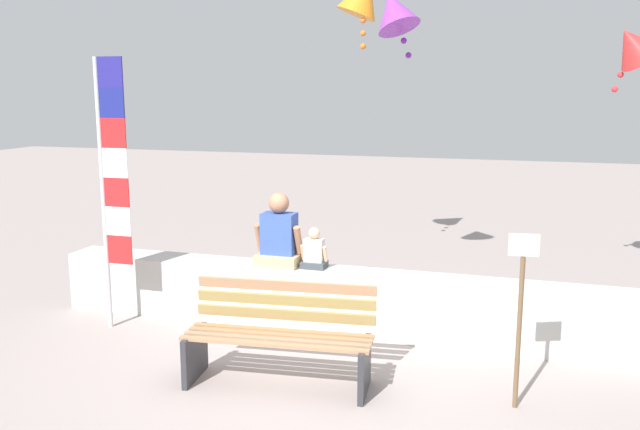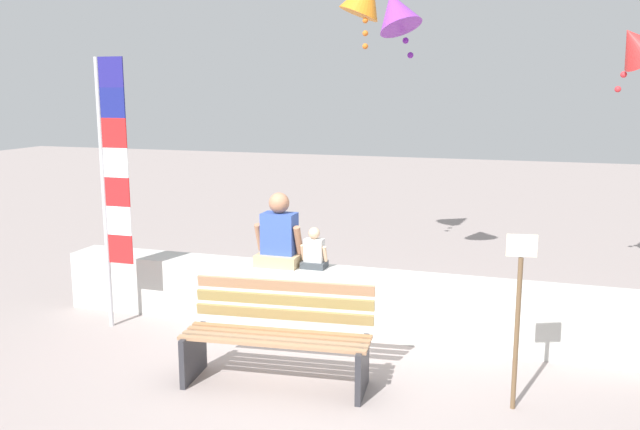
% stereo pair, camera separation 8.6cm
% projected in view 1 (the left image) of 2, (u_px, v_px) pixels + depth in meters
% --- Properties ---
extents(ground_plane, '(40.00, 40.00, 0.00)m').
position_uv_depth(ground_plane, '(318.00, 365.00, 6.43)').
color(ground_plane, gray).
extents(seawall_ledge, '(6.69, 0.47, 0.67)m').
position_uv_depth(seawall_ledge, '(345.00, 301.00, 7.29)').
color(seawall_ledge, '#B8B9B2').
rests_on(seawall_ledge, ground).
extents(park_bench, '(1.72, 0.77, 0.88)m').
position_uv_depth(park_bench, '(280.00, 337.00, 5.99)').
color(park_bench, '#9F7554').
rests_on(park_bench, ground).
extents(person_adult, '(0.53, 0.39, 0.82)m').
position_uv_depth(person_adult, '(279.00, 237.00, 7.42)').
color(person_adult, tan).
rests_on(person_adult, seawall_ledge).
extents(person_child, '(0.30, 0.22, 0.45)m').
position_uv_depth(person_child, '(314.00, 252.00, 7.33)').
color(person_child, '#363C42').
rests_on(person_child, seawall_ledge).
extents(flag_banner, '(0.34, 0.05, 2.93)m').
position_uv_depth(flag_banner, '(110.00, 177.00, 7.13)').
color(flag_banner, '#B7B7BC').
rests_on(flag_banner, ground).
extents(kite_red, '(0.84, 0.77, 0.91)m').
position_uv_depth(kite_red, '(633.00, 45.00, 8.19)').
color(kite_red, red).
extents(kite_purple, '(0.88, 0.83, 0.91)m').
position_uv_depth(kite_purple, '(394.00, 11.00, 8.43)').
color(kite_purple, purple).
extents(sign_post, '(0.24, 0.05, 1.48)m').
position_uv_depth(sign_post, '(520.00, 308.00, 5.42)').
color(sign_post, brown).
rests_on(sign_post, ground).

